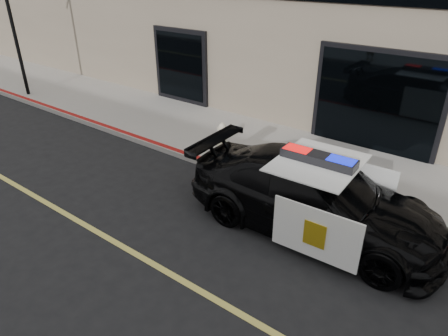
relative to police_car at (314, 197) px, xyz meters
The scene contains 5 objects.
ground 2.86m from the police_car, 75.67° to the right, with size 120.00×120.00×0.00m, color black.
sidewalk_n 2.75m from the police_car, 75.14° to the left, with size 60.00×3.50×0.15m, color gray.
police_car is the anchor object (origin of this frame).
fire_hydrant 4.11m from the police_car, 152.86° to the left, with size 0.32×0.44×0.71m.
street_light 12.96m from the police_car, behind, with size 0.13×1.16×4.55m.
Camera 1 is at (1.88, -3.66, 4.81)m, focal length 32.00 mm.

